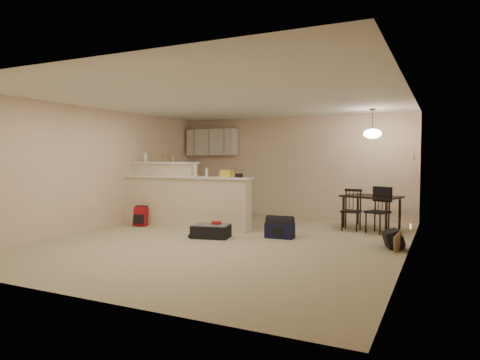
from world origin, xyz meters
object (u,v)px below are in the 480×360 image
Objects in this scene: dining_table at (371,200)px; dining_chair_near at (351,210)px; dining_chair_far at (377,211)px; red_backpack at (141,216)px; black_daypack at (393,240)px; pendant_lamp at (372,133)px; suitcase at (211,231)px; navy_duffel at (280,230)px.

dining_chair_near is at bearing -108.40° from dining_table.
dining_chair_far is (0.53, -0.09, 0.03)m from dining_chair_near.
red_backpack is at bearing -138.96° from dining_table.
red_backpack is 1.26× the size of black_daypack.
red_backpack is at bearing -158.44° from pendant_lamp.
dining_table reaches higher than red_backpack.
pendant_lamp reaches higher than dining_chair_far.
dining_chair_far is 2.71× the size of black_daypack.
dining_chair_near is (-0.33, -0.42, -1.57)m from pendant_lamp.
red_backpack is (-4.77, -1.29, -0.24)m from dining_chair_far.
dining_table is 1.38m from pendant_lamp.
pendant_lamp reaches higher than suitcase.
dining_table is at bearing 0.00° from pendant_lamp.
dining_chair_far reaches higher than dining_chair_near.
dining_table is 1.45× the size of dining_chair_far.
suitcase is at bearing -120.30° from dining_chair_far.
pendant_lamp reaches higher than dining_table.
navy_duffel is at bearing -17.20° from red_backpack.
dining_table is at bearing 136.76° from dining_chair_far.
red_backpack is (-4.58, -1.81, -1.78)m from pendant_lamp.
dining_table is 0.58m from dining_chair_far.
dining_chair_near is at bearing 28.68° from suitcase.
pendant_lamp is 1.19× the size of navy_duffel.
dining_table is 0.57m from dining_chair_near.
pendant_lamp is 0.91× the size of suitcase.
dining_chair_near is 2.55× the size of black_daypack.
red_backpack is at bearing -139.01° from dining_chair_far.
dining_chair_near is 1.76m from black_daypack.
suitcase is at bearing -160.10° from navy_duffel.
navy_duffel is at bearing -126.91° from pendant_lamp.
dining_chair_far reaches higher than dining_table.
navy_duffel is at bearing 67.38° from black_daypack.
dining_chair_far is (0.20, -0.52, -0.16)m from dining_table.
black_daypack is (3.15, 0.47, 0.03)m from suitcase.
navy_duffel is (-1.36, -1.81, -0.47)m from dining_table.
suitcase is 2.13m from red_backpack.
red_backpack is at bearing 68.53° from black_daypack.
dining_table reaches higher than black_daypack.
dining_chair_near is at bearing 48.74° from navy_duffel.
dining_chair_far is 2.05m from navy_duffel.
navy_duffel is 1.57× the size of black_daypack.
pendant_lamp is at bearing 136.76° from dining_chair_far.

